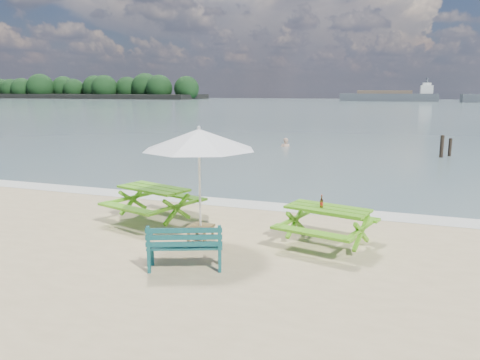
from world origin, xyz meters
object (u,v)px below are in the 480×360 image
(park_bench, at_px, (185,255))
(beer_bottle, at_px, (321,203))
(picnic_table_right, at_px, (327,227))
(side_table, at_px, (201,232))
(picnic_table_left, at_px, (154,205))
(swimmer, at_px, (285,152))
(patio_umbrella, at_px, (199,139))

(park_bench, xyz_separation_m, beer_bottle, (2.00, 2.11, 0.61))
(picnic_table_right, distance_m, park_bench, 3.02)
(park_bench, bearing_deg, beer_bottle, 46.47)
(side_table, distance_m, beer_bottle, 2.58)
(picnic_table_left, relative_size, beer_bottle, 9.27)
(side_table, bearing_deg, park_bench, -74.90)
(picnic_table_left, bearing_deg, beer_bottle, -5.56)
(park_bench, distance_m, side_table, 1.63)
(beer_bottle, bearing_deg, swimmer, 106.71)
(side_table, xyz_separation_m, swimmer, (-2.42, 16.67, -0.49))
(park_bench, height_order, beer_bottle, beer_bottle)
(beer_bottle, bearing_deg, picnic_table_left, 174.44)
(side_table, bearing_deg, beer_bottle, 12.43)
(patio_umbrella, distance_m, beer_bottle, 2.78)
(picnic_table_left, relative_size, patio_umbrella, 0.95)
(beer_bottle, bearing_deg, picnic_table_right, 16.13)
(picnic_table_right, distance_m, side_table, 2.62)
(picnic_table_left, distance_m, beer_bottle, 4.11)
(park_bench, distance_m, beer_bottle, 2.97)
(picnic_table_right, bearing_deg, patio_umbrella, -167.39)
(picnic_table_right, xyz_separation_m, side_table, (-2.55, -0.57, -0.21))
(picnic_table_left, bearing_deg, picnic_table_right, -4.91)
(park_bench, height_order, patio_umbrella, patio_umbrella)
(picnic_table_left, relative_size, side_table, 4.75)
(picnic_table_right, relative_size, beer_bottle, 8.45)
(park_bench, bearing_deg, side_table, 105.10)
(park_bench, distance_m, patio_umbrella, 2.48)
(park_bench, relative_size, patio_umbrella, 0.55)
(beer_bottle, bearing_deg, patio_umbrella, -167.57)
(picnic_table_right, relative_size, patio_umbrella, 0.87)
(swimmer, bearing_deg, picnic_table_right, -72.85)
(park_bench, xyz_separation_m, swimmer, (-2.84, 18.24, -0.58))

